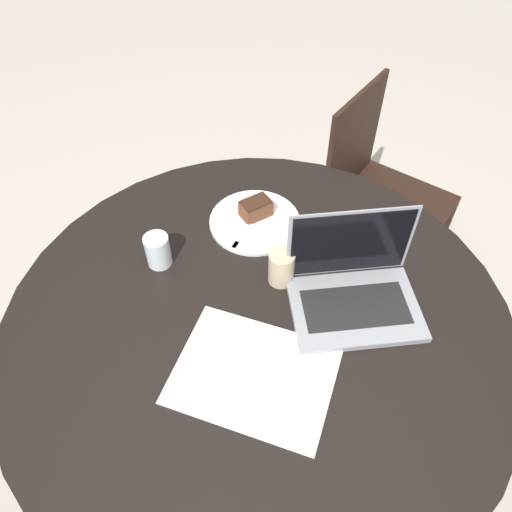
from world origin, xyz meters
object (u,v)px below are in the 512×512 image
chair (376,196)px  coffee_glass (281,267)px  plate (255,222)px  laptop (353,290)px

chair → coffee_glass: bearing=3.7°
plate → coffee_glass: 0.23m
coffee_glass → chair: bearing=-125.5°
coffee_glass → laptop: 0.20m
chair → laptop: size_ratio=2.59×
chair → laptop: 0.82m
chair → laptop: bearing=18.3°
plate → laptop: (-0.24, 0.30, 0.04)m
chair → laptop: (0.27, 0.71, 0.33)m
chair → plate: (0.51, 0.41, 0.29)m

